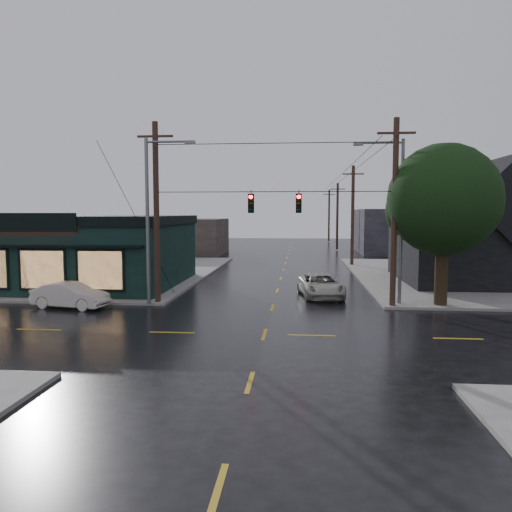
# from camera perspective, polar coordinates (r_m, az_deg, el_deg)

# --- Properties ---
(ground_plane) EXTENTS (160.00, 160.00, 0.00)m
(ground_plane) POSITION_cam_1_polar(r_m,az_deg,el_deg) (21.44, 0.94, -8.96)
(ground_plane) COLOR black
(sidewalk_nw) EXTENTS (28.00, 28.00, 0.15)m
(sidewalk_nw) POSITION_cam_1_polar(r_m,az_deg,el_deg) (46.36, -22.59, -1.71)
(sidewalk_nw) COLOR slate
(sidewalk_nw) RESTS_ON ground
(pizza_shop) EXTENTS (16.30, 12.34, 4.90)m
(pizza_shop) POSITION_cam_1_polar(r_m,az_deg,el_deg) (37.61, -20.95, 0.67)
(pizza_shop) COLOR black
(pizza_shop) RESTS_ON ground
(ne_building) EXTENTS (12.60, 11.60, 8.75)m
(ne_building) POSITION_cam_1_polar(r_m,az_deg,el_deg) (40.10, 24.81, 3.53)
(ne_building) COLOR black
(ne_building) RESTS_ON ground
(corner_tree) EXTENTS (6.03, 6.03, 8.74)m
(corner_tree) POSITION_cam_1_polar(r_m,az_deg,el_deg) (28.80, 20.65, 6.00)
(corner_tree) COLOR black
(corner_tree) RESTS_ON ground
(utility_pole_nw) EXTENTS (2.00, 0.32, 10.15)m
(utility_pole_nw) POSITION_cam_1_polar(r_m,az_deg,el_deg) (28.87, -11.13, -5.42)
(utility_pole_nw) COLOR #301E15
(utility_pole_nw) RESTS_ON ground
(utility_pole_ne) EXTENTS (2.00, 0.32, 10.15)m
(utility_pole_ne) POSITION_cam_1_polar(r_m,az_deg,el_deg) (28.19, 15.30, -5.76)
(utility_pole_ne) COLOR #301E15
(utility_pole_ne) RESTS_ON ground
(utility_pole_far_a) EXTENTS (2.00, 0.32, 9.65)m
(utility_pole_far_a) POSITION_cam_1_polar(r_m,az_deg,el_deg) (49.28, 10.89, -1.13)
(utility_pole_far_a) COLOR #301E15
(utility_pole_far_a) RESTS_ON ground
(utility_pole_far_b) EXTENTS (2.00, 0.32, 9.15)m
(utility_pole_far_b) POSITION_cam_1_polar(r_m,az_deg,el_deg) (69.13, 9.22, 0.63)
(utility_pole_far_b) COLOR #301E15
(utility_pole_far_b) RESTS_ON ground
(utility_pole_far_c) EXTENTS (2.00, 0.32, 9.15)m
(utility_pole_far_c) POSITION_cam_1_polar(r_m,az_deg,el_deg) (89.05, 8.30, 1.60)
(utility_pole_far_c) COLOR #301E15
(utility_pole_far_c) RESTS_ON ground
(span_signal_assembly) EXTENTS (13.00, 0.48, 1.23)m
(span_signal_assembly) POSITION_cam_1_polar(r_m,az_deg,el_deg) (27.30, 2.15, 6.09)
(span_signal_assembly) COLOR black
(span_signal_assembly) RESTS_ON ground
(streetlight_nw) EXTENTS (5.40, 0.30, 9.15)m
(streetlight_nw) POSITION_cam_1_polar(r_m,az_deg,el_deg) (28.30, -12.12, -5.65)
(streetlight_nw) COLOR slate
(streetlight_nw) RESTS_ON ground
(streetlight_ne) EXTENTS (5.40, 0.30, 9.15)m
(streetlight_ne) POSITION_cam_1_polar(r_m,az_deg,el_deg) (28.96, 16.03, -5.49)
(streetlight_ne) COLOR slate
(streetlight_ne) RESTS_ON ground
(bg_building_west) EXTENTS (12.00, 10.00, 4.40)m
(bg_building_west) POSITION_cam_1_polar(r_m,az_deg,el_deg) (62.77, -9.22, 2.21)
(bg_building_west) COLOR #312924
(bg_building_west) RESTS_ON ground
(bg_building_east) EXTENTS (14.00, 12.00, 5.60)m
(bg_building_east) POSITION_cam_1_polar(r_m,az_deg,el_deg) (67.38, 17.54, 2.74)
(bg_building_east) COLOR black
(bg_building_east) RESTS_ON ground
(sedan_cream) EXTENTS (4.44, 2.26, 1.40)m
(sedan_cream) POSITION_cam_1_polar(r_m,az_deg,el_deg) (28.88, -20.44, -4.24)
(sedan_cream) COLOR beige
(sedan_cream) RESTS_ON ground
(suv_silver) EXTENTS (3.05, 5.36, 1.41)m
(suv_silver) POSITION_cam_1_polar(r_m,az_deg,el_deg) (30.87, 7.41, -3.37)
(suv_silver) COLOR #A9AA9D
(suv_silver) RESTS_ON ground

